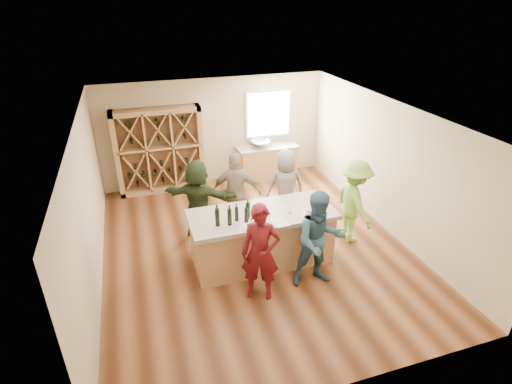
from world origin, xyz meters
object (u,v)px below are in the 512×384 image
object	(u,v)px
tasting_counter_base	(262,239)
person_far_mid	(236,192)
sink	(261,144)
wine_bottle_a	(217,217)
wine_rack	(160,151)
person_far_left	(198,199)
wine_bottle_b	(230,217)
wine_bottle_c	(237,214)
wine_bottle_e	(248,211)
wine_bottle_d	(246,215)
person_far_right	(286,187)
person_near_right	(319,240)
person_near_left	(260,253)
person_server	(354,202)

from	to	relation	value
tasting_counter_base	person_far_mid	world-z (taller)	person_far_mid
sink	wine_bottle_a	xyz separation A→B (m)	(-2.09, -3.90, 0.23)
wine_rack	person_far_left	bearing A→B (deg)	-77.83
wine_bottle_a	wine_rack	bearing A→B (deg)	98.70
wine_bottle_b	wine_bottle_c	world-z (taller)	wine_bottle_b
tasting_counter_base	wine_bottle_e	bearing A→B (deg)	-159.62
wine_bottle_b	wine_bottle_d	world-z (taller)	wine_bottle_b
wine_rack	wine_bottle_d	bearing A→B (deg)	-74.33
wine_bottle_c	person_far_mid	bearing A→B (deg)	75.11
wine_bottle_e	person_far_left	size ratio (longest dim) A/B	0.18
person_far_right	wine_bottle_e	bearing A→B (deg)	58.98
wine_rack	wine_bottle_c	world-z (taller)	wine_rack
wine_bottle_e	wine_bottle_d	bearing A→B (deg)	-120.70
wine_rack	person_near_right	world-z (taller)	wine_rack
person_far_mid	person_far_left	bearing A→B (deg)	20.58
wine_bottle_d	person_far_mid	xyz separation A→B (m)	(0.23, 1.53, -0.33)
tasting_counter_base	person_far_mid	xyz separation A→B (m)	(-0.14, 1.31, 0.39)
tasting_counter_base	wine_bottle_d	xyz separation A→B (m)	(-0.37, -0.22, 0.72)
person_near_left	wine_bottle_d	bearing A→B (deg)	113.96
tasting_counter_base	wine_bottle_e	xyz separation A→B (m)	(-0.31, -0.11, 0.74)
person_near_left	person_server	bearing A→B (deg)	46.63
person_far_mid	person_far_right	bearing A→B (deg)	-158.86
sink	person_near_left	distance (m)	4.90
person_far_left	wine_rack	bearing A→B (deg)	-49.39
sink	wine_bottle_a	bearing A→B (deg)	-118.23
person_near_left	person_near_right	size ratio (longest dim) A/B	0.98
person_near_left	person_far_right	world-z (taller)	person_near_left
wine_bottle_c	wine_bottle_a	bearing A→B (deg)	-170.38
person_near_right	wine_bottle_b	bearing A→B (deg)	159.93
wine_rack	tasting_counter_base	xyz separation A→B (m)	(1.49, -3.78, -0.60)
wine_bottle_d	wine_bottle_a	bearing A→B (deg)	176.60
person_far_mid	tasting_counter_base	bearing A→B (deg)	117.37
wine_bottle_c	person_far_left	xyz separation A→B (m)	(-0.44, 1.45, -0.35)
wine_bottle_a	wine_bottle_b	size ratio (longest dim) A/B	1.07
person_near_left	person_far_left	size ratio (longest dim) A/B	1.03
person_near_right	person_far_left	size ratio (longest dim) A/B	1.05
person_far_mid	person_far_right	distance (m)	1.13
person_server	person_far_right	size ratio (longest dim) A/B	1.05
person_near_right	sink	bearing A→B (deg)	90.03
wine_bottle_a	wine_bottle_b	xyz separation A→B (m)	(0.21, -0.04, -0.01)
wine_bottle_e	person_far_left	xyz separation A→B (m)	(-0.66, 1.43, -0.38)
wine_bottle_d	person_far_left	bearing A→B (deg)	111.01
tasting_counter_base	wine_bottle_c	size ratio (longest dim) A/B	9.81
person_far_left	tasting_counter_base	bearing A→B (deg)	154.50
wine_bottle_e	person_near_left	xyz separation A→B (m)	(-0.04, -0.83, -0.35)
person_server	person_far_left	xyz separation A→B (m)	(-3.01, 1.16, -0.03)
person_near_right	person_far_mid	bearing A→B (deg)	117.29
person_near_left	person_near_right	distance (m)	1.08
wine_rack	wine_bottle_b	size ratio (longest dim) A/B	7.14
wine_bottle_a	person_far_mid	xyz separation A→B (m)	(0.74, 1.50, -0.35)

